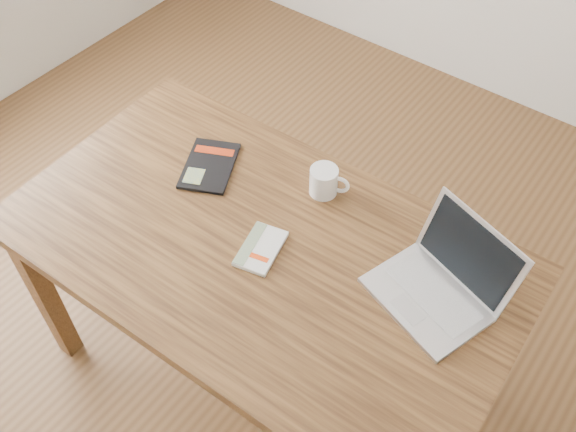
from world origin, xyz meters
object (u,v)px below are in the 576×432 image
Objects in this scene: laptop at (442,282)px; black_guidebook at (209,166)px; desk at (262,263)px; coffee_mug at (325,181)px; white_guidebook at (261,248)px.

black_guidebook is at bearing -161.10° from laptop.
black_guidebook is (-0.32, 0.14, 0.10)m from desk.
black_guidebook is at bearing -178.20° from coffee_mug.
white_guidebook is at bearing -53.36° from desk.
laptop is at bearing -32.73° from coffee_mug.
laptop is 0.46m from coffee_mug.
coffee_mug is (0.01, 0.29, 0.04)m from white_guidebook.
white_guidebook reaches higher than desk.
white_guidebook is 0.49m from laptop.
black_guidebook is at bearing 140.91° from white_guidebook.
black_guidebook is 0.79m from laptop.
laptop is at bearing 7.12° from white_guidebook.
white_guidebook reaches higher than black_guidebook.
desk is at bearing -49.95° from black_guidebook.
white_guidebook is 0.69× the size of black_guidebook.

